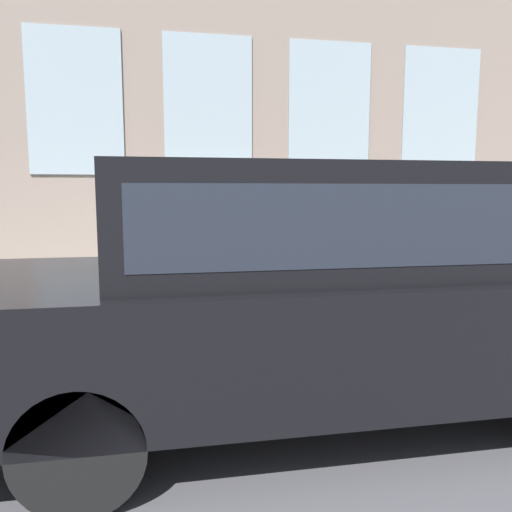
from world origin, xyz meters
The scene contains 5 objects.
ground_plane centered at (0.00, 0.00, 0.00)m, with size 80.00×80.00×0.00m, color #47474C.
sidewalk centered at (1.52, 0.00, 0.06)m, with size 3.05×60.00×0.12m.
fire_hydrant centered at (0.43, -0.53, 0.57)m, with size 0.33×0.44×0.87m.
person centered at (0.53, 0.00, 0.92)m, with size 0.32×0.21×1.33m.
parked_truck_black_near centered at (-1.44, -0.45, 1.06)m, with size 1.95×5.15×1.86m.
Camera 1 is at (-4.91, 0.75, 1.69)m, focal length 35.00 mm.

